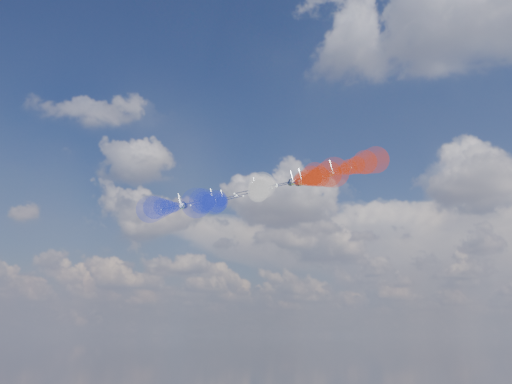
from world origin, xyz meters
The scene contains 16 objects.
jet_lead centered at (5.86, 38.35, 160.93)m, with size 10.76×13.45×3.59m, color black, non-canonical shape.
trail_lead centered at (21.70, 14.83, 154.67)m, with size 4.48×46.20×4.48m, color white, non-canonical shape.
jet_inner_left centered at (5.12, 25.40, 156.37)m, with size 10.76×13.45×3.59m, color black, non-canonical shape.
trail_inner_left centered at (20.96, 1.88, 150.11)m, with size 4.48×46.20×4.48m, color #1B2BE9, non-canonical shape.
jet_inner_right centered at (20.54, 33.29, 160.85)m, with size 10.76×13.45×3.59m, color black, non-canonical shape.
trail_inner_right centered at (36.38, 9.77, 154.59)m, with size 4.48×46.20×4.48m, color red, non-canonical shape.
jet_outer_left centered at (3.53, 11.05, 152.83)m, with size 10.76×13.45×3.59m, color black, non-canonical shape.
trail_outer_left centered at (19.37, -12.47, 146.57)m, with size 4.48×46.20×4.48m, color #1B2BE9, non-canonical shape.
jet_center_third centered at (17.28, 21.46, 156.93)m, with size 10.76×13.45×3.59m, color black, non-canonical shape.
trail_center_third centered at (33.12, -2.07, 150.67)m, with size 4.48×46.20×4.48m, color white, non-canonical shape.
jet_outer_right centered at (33.04, 29.63, 160.60)m, with size 10.76×13.45×3.59m, color black, non-canonical shape.
trail_outer_right centered at (48.88, 6.11, 154.34)m, with size 4.48×46.20×4.48m, color red, non-canonical shape.
jet_rear_left centered at (15.55, 7.28, 151.74)m, with size 10.76×13.45×3.59m, color black, non-canonical shape.
trail_rear_left centered at (31.39, -16.24, 145.48)m, with size 4.48×46.20×4.48m, color #1B2BE9, non-canonical shape.
jet_rear_right centered at (32.07, 16.45, 155.77)m, with size 10.76×13.45×3.59m, color black, non-canonical shape.
trail_rear_right centered at (47.92, -7.07, 149.51)m, with size 4.48×46.20×4.48m, color red, non-canonical shape.
Camera 1 is at (95.63, -100.00, 122.74)m, focal length 43.34 mm.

